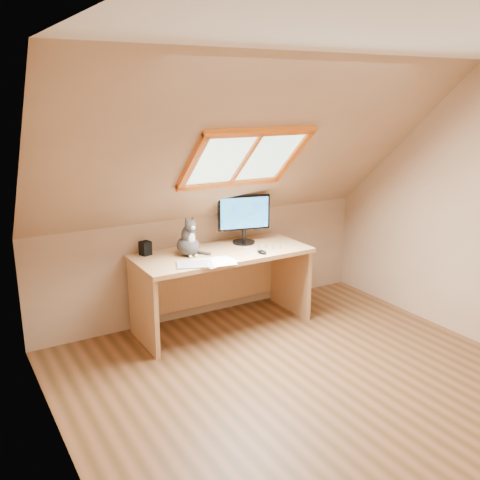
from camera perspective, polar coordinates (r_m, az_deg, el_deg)
ground at (r=4.15m, az=8.18°, el=-15.74°), size 3.50×3.50×0.00m
room_shell at (r=3.56m, az=9.98°, el=3.74°), size 3.52×3.52×2.41m
desk at (r=5.02m, az=-2.31°, el=-3.49°), size 1.62×0.71×0.74m
monitor at (r=5.09m, az=0.42°, el=2.58°), size 0.50×0.21×0.47m
cat at (r=4.76m, az=-5.53°, el=-0.13°), size 0.21×0.25×0.36m
desk_speaker at (r=4.84m, az=-10.06°, el=-0.87°), size 0.11×0.11×0.13m
graphics_tablet at (r=4.52m, az=-4.83°, el=-2.59°), size 0.36×0.31×0.01m
mouse at (r=4.82m, az=2.34°, el=-1.27°), size 0.08×0.11×0.03m
papers at (r=4.59m, az=-2.37°, el=-2.31°), size 0.35×0.30×0.01m
cables at (r=4.97m, az=2.41°, el=-0.90°), size 0.51×0.26×0.01m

